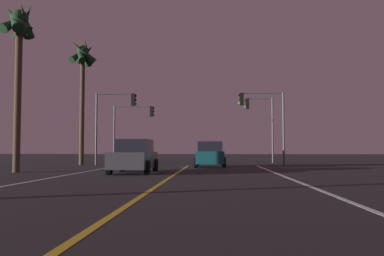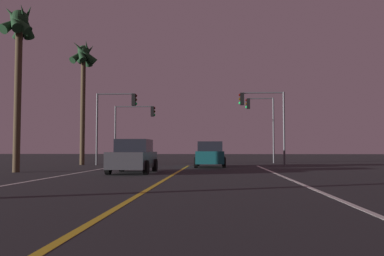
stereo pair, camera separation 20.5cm
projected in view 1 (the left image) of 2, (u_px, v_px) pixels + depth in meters
name	position (u px, v px, depth m)	size (l,w,h in m)	color
lane_edge_right	(333.00, 195.00, 10.53)	(0.16, 37.14, 0.01)	silver
lane_center_divider	(145.00, 194.00, 10.79)	(0.16, 37.14, 0.01)	gold
car_oncoming	(134.00, 157.00, 20.33)	(2.02, 4.30, 1.70)	black
car_ahead_far	(210.00, 155.00, 27.02)	(2.02, 4.30, 1.70)	black
traffic_light_near_right	(262.00, 111.00, 29.73)	(3.38, 0.36, 5.42)	#4C4C51
traffic_light_near_left	(116.00, 112.00, 30.32)	(3.13, 0.36, 5.42)	#4C4C51
traffic_light_far_right	(260.00, 115.00, 35.20)	(2.49, 0.36, 5.69)	#4C4C51
traffic_light_far_left	(134.00, 120.00, 35.77)	(3.67, 0.36, 5.04)	#4C4C51
palm_tree_left_mid	(19.00, 37.00, 21.18)	(1.96, 2.12, 8.95)	#473826
palm_tree_left_far	(83.00, 65.00, 31.01)	(2.13, 2.18, 9.64)	#473826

